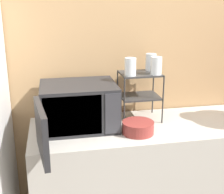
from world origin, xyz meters
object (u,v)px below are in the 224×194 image
object	(u,v)px
microwave	(77,107)
dish_rack	(140,86)
bowl	(138,128)
glass_front_right	(156,66)
glass_back_right	(151,62)
glass_front_left	(130,67)

from	to	relation	value
microwave	dish_rack	bearing A→B (deg)	9.93
dish_rack	bowl	size ratio (longest dim) A/B	1.67
microwave	glass_front_right	bearing A→B (deg)	1.27
microwave	glass_back_right	xyz separation A→B (m)	(0.54, 0.14, 0.25)
dish_rack	glass_front_left	world-z (taller)	glass_front_left
glass_back_right	bowl	distance (m)	0.50
microwave	glass_front_left	distance (m)	0.44
glass_front_right	glass_back_right	bearing A→B (deg)	87.87
microwave	bowl	xyz separation A→B (m)	(0.37, -0.16, -0.11)
glass_front_right	bowl	xyz separation A→B (m)	(-0.17, -0.17, -0.36)
microwave	dish_rack	xyz separation A→B (m)	(0.44, 0.08, 0.10)
dish_rack	bowl	world-z (taller)	dish_rack
glass_front_left	bowl	size ratio (longest dim) A/B	0.59
microwave	bowl	bearing A→B (deg)	-23.83
dish_rack	glass_front_right	distance (m)	0.19
microwave	glass_front_left	size ratio (longest dim) A/B	6.47
glass_back_right	glass_front_right	size ratio (longest dim) A/B	1.00
microwave	glass_front_right	size ratio (longest dim) A/B	6.47
bowl	glass_back_right	bearing A→B (deg)	60.59
glass_back_right	dish_rack	bearing A→B (deg)	-146.60
glass_front_left	glass_back_right	xyz separation A→B (m)	(0.18, 0.13, 0.00)
microwave	dish_rack	size ratio (longest dim) A/B	2.28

